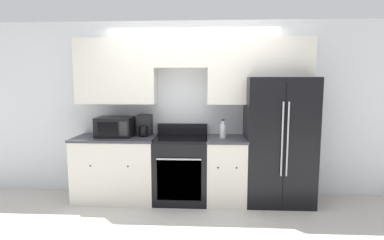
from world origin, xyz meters
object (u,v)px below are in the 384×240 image
object	(u,v)px
oven_range	(181,169)
microwave	(115,127)
refrigerator	(278,140)
bottle	(223,131)

from	to	relation	value
oven_range	microwave	distance (m)	1.13
oven_range	refrigerator	bearing A→B (deg)	2.30
refrigerator	microwave	bearing A→B (deg)	-179.49
oven_range	refrigerator	xyz separation A→B (m)	(1.37, 0.06, 0.42)
oven_range	bottle	size ratio (longest dim) A/B	4.09
refrigerator	bottle	bearing A→B (deg)	-175.16
refrigerator	bottle	size ratio (longest dim) A/B	6.66
refrigerator	bottle	distance (m)	0.80
refrigerator	microwave	size ratio (longest dim) A/B	3.49
oven_range	refrigerator	distance (m)	1.44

